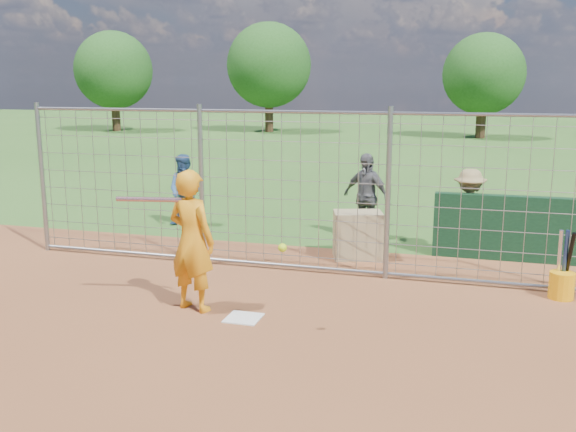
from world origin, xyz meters
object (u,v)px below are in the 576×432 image
(batter, at_px, (192,241))
(equipment_bin, at_px, (358,235))
(bystander_a, at_px, (185,191))
(bystander_b, at_px, (366,196))
(bystander_c, at_px, (469,212))
(bucket_with_bats, at_px, (562,282))

(batter, bearing_deg, equipment_bin, -103.34)
(bystander_a, height_order, equipment_bin, bystander_a)
(equipment_bin, bearing_deg, batter, -134.51)
(equipment_bin, bearing_deg, bystander_b, 77.72)
(bystander_b, relative_size, equipment_bin, 2.05)
(batter, xyz_separation_m, bystander_a, (-2.21, 4.52, -0.19))
(bystander_a, bearing_deg, equipment_bin, -19.43)
(bystander_c, bearing_deg, bystander_b, -25.61)
(bucket_with_bats, bearing_deg, bystander_c, 122.28)
(bystander_a, distance_m, bucket_with_bats, 7.45)
(bystander_a, xyz_separation_m, bystander_c, (5.62, -0.66, 0.00))
(batter, xyz_separation_m, bystander_b, (1.53, 4.49, -0.11))
(bystander_b, height_order, equipment_bin, bystander_b)
(bucket_with_bats, bearing_deg, equipment_bin, 157.48)
(bystander_c, bearing_deg, bystander_a, -13.91)
(batter, relative_size, bucket_with_bats, 1.91)
(batter, bearing_deg, bucket_with_bats, -144.44)
(bystander_b, bearing_deg, bucket_with_bats, -15.73)
(bystander_b, distance_m, bucket_with_bats, 4.20)
(batter, relative_size, bystander_c, 1.25)
(bystander_b, distance_m, bystander_c, 1.99)
(batter, relative_size, bystander_b, 1.14)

